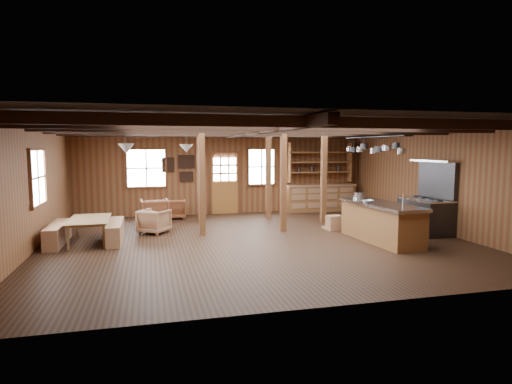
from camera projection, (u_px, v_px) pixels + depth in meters
room at (257, 184)px, 10.33m from camera, size 10.04×9.04×2.84m
ceiling_joists at (255, 131)px, 10.37m from camera, size 9.80×8.82×0.18m
timber_posts at (256, 178)px, 12.47m from camera, size 3.95×2.35×2.80m
back_door at (225, 188)px, 14.68m from camera, size 1.02×0.08×2.15m
window_back_left at (146, 168)px, 13.98m from camera, size 1.32×0.06×1.32m
window_back_right at (261, 167)px, 14.93m from camera, size 1.02×0.06×1.32m
window_left at (37, 178)px, 9.59m from camera, size 0.14×1.24×1.32m
notice_boards at (180, 167)px, 14.24m from camera, size 1.08×0.03×0.90m
back_counter at (320, 194)px, 15.29m from camera, size 2.55×0.60×2.45m
pendant_lamps at (159, 148)px, 10.66m from camera, size 1.86×2.36×0.66m
pot_rack at (372, 148)px, 11.35m from camera, size 0.32×3.00×0.45m
kitchen_island at (381, 222)px, 10.35m from camera, size 1.06×2.56×1.20m
step_stool at (334, 223)px, 11.79m from camera, size 0.48×0.36×0.41m
commercial_range at (427, 209)px, 11.38m from camera, size 0.81×1.58×1.95m
dining_table at (91, 230)px, 10.25m from camera, size 0.95×1.67×0.58m
bench_wall at (58, 234)px, 10.08m from camera, size 0.33×1.75×0.48m
bench_aisle at (115, 231)px, 10.39m from camera, size 0.33×1.74×0.48m
armchair_a at (155, 211)px, 12.79m from camera, size 0.84×0.86×0.75m
armchair_b at (174, 209)px, 13.69m from camera, size 0.68×0.70×0.63m
armchair_c at (154, 221)px, 11.36m from camera, size 0.96×0.96×0.64m
counter_pot at (359, 195)px, 11.22m from camera, size 0.26×0.26×0.16m
bowl at (368, 201)px, 10.35m from camera, size 0.29×0.29×0.07m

